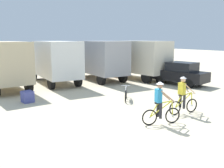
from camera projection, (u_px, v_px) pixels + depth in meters
ground_plane at (147, 123)px, 10.76m from camera, size 120.00×120.00×0.00m
box_truck_tan_camper at (2, 63)px, 17.72m from camera, size 3.16×6.98×3.35m
box_truck_white_box at (54, 60)px, 20.07m from camera, size 2.41×6.75×3.35m
box_truck_grey_hauler at (98, 58)px, 21.85m from camera, size 2.54×6.81×3.35m
box_truck_cream_rv at (136, 58)px, 22.56m from camera, size 3.25×7.00×3.35m
sedan_parked at (180, 73)px, 19.73m from camera, size 2.74×4.50×1.76m
cyclist_orange_shirt at (160, 105)px, 10.47m from camera, size 1.69×0.62×1.82m
cyclist_cowboy_hat at (183, 97)px, 11.95m from camera, size 1.73×0.52×1.82m
bicycle_spare at (126, 93)px, 14.75m from camera, size 1.05×1.44×0.97m
supply_crate at (28, 97)px, 14.25m from camera, size 0.68×0.71×0.64m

